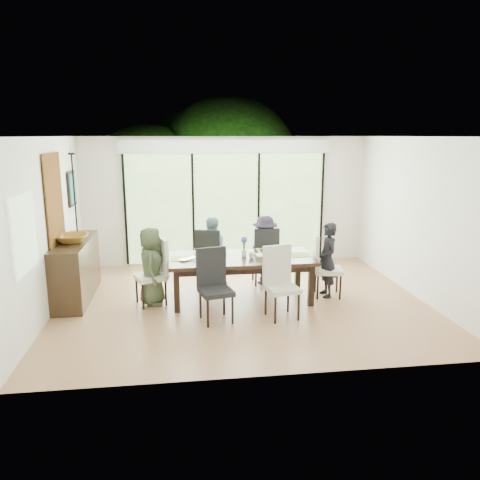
{
  "coord_description": "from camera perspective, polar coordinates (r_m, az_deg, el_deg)",
  "views": [
    {
      "loc": [
        -1.02,
        -7.34,
        2.72
      ],
      "look_at": [
        0.0,
        0.25,
        1.0
      ],
      "focal_mm": 35.0,
      "sensor_mm": 36.0,
      "label": 1
    }
  ],
  "objects": [
    {
      "name": "blinds_header",
      "position": [
        9.85,
        -1.74,
        11.37
      ],
      "size": [
        4.4,
        0.06,
        0.28
      ],
      "primitive_type": "cube",
      "color": "white",
      "rests_on": "wall_back"
    },
    {
      "name": "wall_back",
      "position": [
        10.0,
        -1.73,
        4.77
      ],
      "size": [
        6.0,
        0.02,
        2.7
      ],
      "primitive_type": "cube",
      "color": "silver",
      "rests_on": "floor"
    },
    {
      "name": "table_leg_br",
      "position": [
        8.48,
        7.05,
        -3.72
      ],
      "size": [
        0.09,
        0.09,
        0.69
      ],
      "primitive_type": "cube",
      "color": "black",
      "rests_on": "floor"
    },
    {
      "name": "chair_near_left",
      "position": [
        6.93,
        -2.94,
        -5.62
      ],
      "size": [
        0.55,
        0.55,
        1.1
      ],
      "primitive_type": null,
      "rotation": [
        0.0,
        0.0,
        0.24
      ],
      "color": "black",
      "rests_on": "floor"
    },
    {
      "name": "glass_doors",
      "position": [
        9.98,
        -1.7,
        3.89
      ],
      "size": [
        4.2,
        0.02,
        2.3
      ],
      "primitive_type": "cube",
      "color": "#598C3F",
      "rests_on": "wall_back"
    },
    {
      "name": "hyacinth_stems",
      "position": [
        7.77,
        0.5,
        -0.69
      ],
      "size": [
        0.04,
        0.04,
        0.16
      ],
      "primitive_type": "cylinder",
      "color": "#337226",
      "rests_on": "table_top"
    },
    {
      "name": "candlestick_pan",
      "position": [
        8.42,
        -19.88,
        9.86
      ],
      "size": [
        0.11,
        0.11,
        0.03
      ],
      "primitive_type": "cylinder",
      "color": "black",
      "rests_on": "sideboard"
    },
    {
      "name": "laptop",
      "position": [
        7.59,
        -6.08,
        -2.38
      ],
      "size": [
        0.39,
        0.37,
        0.03
      ],
      "primitive_type": "imported",
      "rotation": [
        0.0,
        0.0,
        0.66
      ],
      "color": "silver",
      "rests_on": "table_top"
    },
    {
      "name": "placemat_left",
      "position": [
        7.69,
        -6.85,
        -2.28
      ],
      "size": [
        0.44,
        0.32,
        0.01
      ],
      "primitive_type": "cube",
      "color": "#9EBF44",
      "rests_on": "table_top"
    },
    {
      "name": "table_top",
      "position": [
        7.76,
        0.19,
        -2.29
      ],
      "size": [
        2.39,
        1.1,
        0.06
      ],
      "primitive_type": "cube",
      "color": "black",
      "rests_on": "floor"
    },
    {
      "name": "sideboard",
      "position": [
        8.37,
        -19.39,
        -3.45
      ],
      "size": [
        0.5,
        1.78,
        1.0
      ],
      "primitive_type": "cube",
      "color": "black",
      "rests_on": "floor"
    },
    {
      "name": "foliage_mid",
      "position": [
        13.25,
        -1.5,
        8.67
      ],
      "size": [
        4.0,
        4.0,
        4.0
      ],
      "primitive_type": "sphere",
      "color": "#14380F",
      "rests_on": "ground"
    },
    {
      "name": "platter_snacks",
      "position": [
        7.41,
        -3.72,
        -2.53
      ],
      "size": [
        0.2,
        0.2,
        0.01
      ],
      "primitive_type": "cube",
      "color": "orange",
      "rests_on": "table_top"
    },
    {
      "name": "papers",
      "position": [
        7.83,
        5.32,
        -1.97
      ],
      "size": [
        0.3,
        0.22,
        0.0
      ],
      "primitive_type": "cube",
      "color": "white",
      "rests_on": "table_top"
    },
    {
      "name": "table_leg_bl",
      "position": [
        8.21,
        -7.73,
        -4.28
      ],
      "size": [
        0.09,
        0.09,
        0.69
      ],
      "primitive_type": "cube",
      "color": "black",
      "rests_on": "floor"
    },
    {
      "name": "mullion_a",
      "position": [
        9.97,
        -13.8,
        3.53
      ],
      "size": [
        0.05,
        0.04,
        2.3
      ],
      "primitive_type": "cube",
      "color": "black",
      "rests_on": "wall_back"
    },
    {
      "name": "placemat_paper",
      "position": [
        7.41,
        -3.71,
        -2.78
      ],
      "size": [
        0.44,
        0.32,
        0.01
      ],
      "primitive_type": "cube",
      "color": "white",
      "rests_on": "table_top"
    },
    {
      "name": "chair_far_left",
      "position": [
        8.58,
        -3.57,
        -2.03
      ],
      "size": [
        0.58,
        0.58,
        1.1
      ],
      "primitive_type": null,
      "rotation": [
        0.0,
        0.0,
        2.8
      ],
      "color": "black",
      "rests_on": "floor"
    },
    {
      "name": "chair_far_right",
      "position": [
        8.71,
        3.01,
        -1.81
      ],
      "size": [
        0.47,
        0.47,
        1.1
      ],
      "primitive_type": null,
      "rotation": [
        0.0,
        0.0,
        3.13
      ],
      "color": "black",
      "rests_on": "floor"
    },
    {
      "name": "ceiling",
      "position": [
        7.41,
        0.26,
        12.55
      ],
      "size": [
        6.0,
        5.0,
        0.01
      ],
      "primitive_type": "cube",
      "color": "white",
      "rests_on": "wall_back"
    },
    {
      "name": "placemat_far_l",
      "position": [
        8.1,
        -3.36,
        -1.45
      ],
      "size": [
        0.44,
        0.32,
        0.01
      ],
      "primitive_type": "cube",
      "color": "#A1C546",
      "rests_on": "table_top"
    },
    {
      "name": "chair_left_end",
      "position": [
        7.76,
        -10.88,
        -3.84
      ],
      "size": [
        0.58,
        0.58,
        1.1
      ],
      "primitive_type": null,
      "rotation": [
        0.0,
        0.0,
        -1.23
      ],
      "color": "white",
      "rests_on": "floor"
    },
    {
      "name": "foliage_right",
      "position": [
        12.84,
        6.97,
        6.03
      ],
      "size": [
        2.8,
        2.8,
        2.8
      ],
      "primitive_type": "sphere",
      "color": "#14380F",
      "rests_on": "ground"
    },
    {
      "name": "table_leg_fl",
      "position": [
        7.39,
        -7.72,
        -6.2
      ],
      "size": [
        0.09,
        0.09,
        0.69
      ],
      "primitive_type": "cube",
      "color": "black",
      "rests_on": "floor"
    },
    {
      "name": "wall_front",
      "position": [
        5.12,
        4.12,
        -2.88
      ],
      "size": [
        6.0,
        0.02,
        2.7
      ],
      "primitive_type": "cube",
      "color": "silver",
      "rests_on": "floor"
    },
    {
      "name": "mullion_d",
      "position": [
        10.39,
        9.93,
        4.06
      ],
      "size": [
        0.05,
        0.04,
        2.3
      ],
      "primitive_type": "cube",
      "color": "black",
      "rests_on": "wall_back"
    },
    {
      "name": "chair_near_right",
      "position": [
        7.08,
        5.18,
        -5.26
      ],
      "size": [
        0.54,
        0.54,
        1.1
      ],
      "primitive_type": null,
      "rotation": [
        0.0,
        0.0,
        0.19
      ],
      "color": "beige",
      "rests_on": "floor"
    },
    {
      "name": "mullion_c",
      "position": [
        10.06,
        2.28,
        3.96
      ],
      "size": [
        0.05,
        0.04,
        2.3
      ],
      "primitive_type": "cube",
      "color": "black",
      "rests_on": "wall_back"
    },
    {
      "name": "wall_left",
      "position": [
        7.73,
        -22.45,
        1.48
      ],
      "size": [
        0.02,
        5.0,
        2.7
      ],
      "primitive_type": "cube",
      "color": "white",
      "rests_on": "floor"
    },
    {
      "name": "platter_base",
      "position": [
        7.41,
        -3.72,
        -2.66
      ],
      "size": [
        0.26,
        0.26,
        0.02
      ],
      "primitive_type": "cube",
      "color": "white",
      "rests_on": "table_top"
    },
    {
      "name": "table_apron",
      "position": [
        7.79,
        0.19,
        -2.93
      ],
      "size": [
        2.19,
        0.9,
        0.1
      ],
      "primitive_type": "cube",
      "color": "black",
      "rests_on": "floor"
    },
    {
      "name": "chair_right_end",
      "position": [
        8.14,
        10.72,
        -3.04
      ],
      "size": [
        0.53,
        0.53,
        1.1
      ],
      "primitive_type": null,
      "rotation": [
        0.0,
        0.0,
        1.39
      ],
      "color": "silver",
      "rests_on": "floor"
    },
    {
      "name": "book",
      "position": [
        7.84,
        1.95,
        -1.86
      ],
      "size": [
        0.16,
        0.22,
        0.02
      ],
      "primitive_type": "imported",
      "rotation": [
        0.0,
        0.0,
        0.0
      ],
      "color": "white",
      "rests_on": "table_top"
    },
    {
      "name": "side_window",
      "position": [
        6.56,
        -24.81,
        0.76
      ],
      "size": [
        0.02,
        0.9,
        1.0
      ],
      "primitive_type": "cube",
      "color": "#8CAD7F",
      "rests_on": "wall_left"
    },
    {
      "name": "mullion_b",
      "position": [
        9.92,
        -5.73,
        3.78
      ],
      "size": [
        0.05,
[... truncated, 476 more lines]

